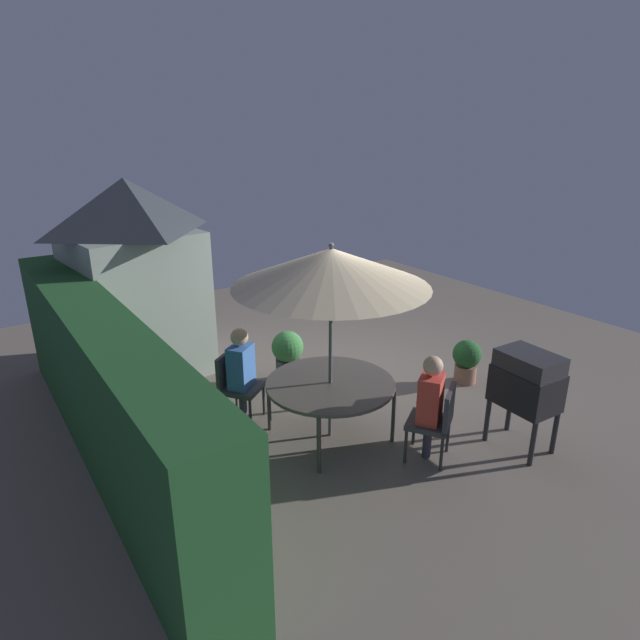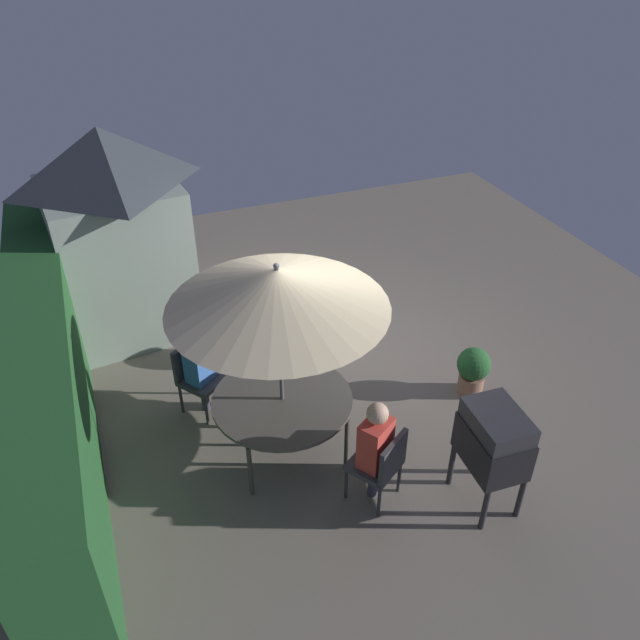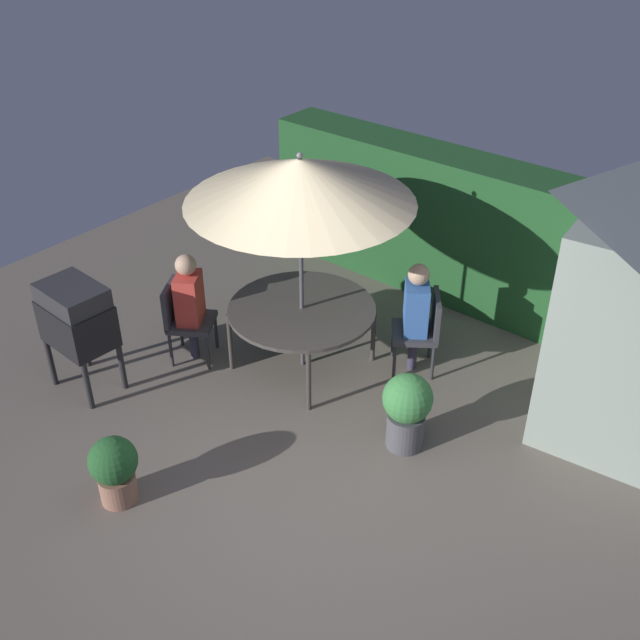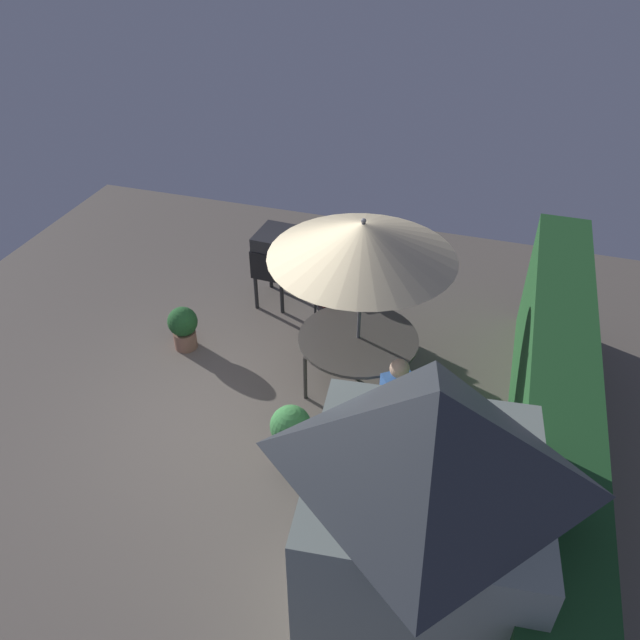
# 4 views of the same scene
# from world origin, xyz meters

# --- Properties ---
(ground_plane) EXTENTS (11.00, 11.00, 0.00)m
(ground_plane) POSITION_xyz_m (0.00, 0.00, 0.00)
(ground_plane) COLOR #6B6056
(hedge_backdrop) EXTENTS (6.17, 0.65, 1.77)m
(hedge_backdrop) POSITION_xyz_m (0.00, 3.50, 0.89)
(hedge_backdrop) COLOR #1E4C23
(hedge_backdrop) RESTS_ON ground
(garden_shed) EXTENTS (1.90, 1.95, 2.92)m
(garden_shed) POSITION_xyz_m (2.11, 2.47, 1.49)
(garden_shed) COLOR gray
(garden_shed) RESTS_ON ground
(patio_table) EXTENTS (1.54, 1.54, 0.72)m
(patio_table) POSITION_xyz_m (-1.03, 1.20, 0.68)
(patio_table) COLOR #47423D
(patio_table) RESTS_ON ground
(patio_umbrella) EXTENTS (2.23, 2.23, 2.40)m
(patio_umbrella) POSITION_xyz_m (-1.03, 1.20, 2.12)
(patio_umbrella) COLOR #4C4C51
(patio_umbrella) RESTS_ON ground
(bbq_grill) EXTENTS (0.73, 0.54, 1.20)m
(bbq_grill) POSITION_xyz_m (-2.50, -0.49, 0.85)
(bbq_grill) COLOR black
(bbq_grill) RESTS_ON ground
(chair_near_shed) EXTENTS (0.64, 0.64, 0.90)m
(chair_near_shed) POSITION_xyz_m (-2.11, 0.51, 0.52)
(chair_near_shed) COLOR #38383D
(chair_near_shed) RESTS_ON ground
(chair_far_side) EXTENTS (0.65, 0.65, 0.90)m
(chair_far_side) POSITION_xyz_m (-0.01, 1.95, 0.52)
(chair_far_side) COLOR #38383D
(chair_far_side) RESTS_ON ground
(potted_plant_by_shed) EXTENTS (0.42, 0.42, 0.66)m
(potted_plant_by_shed) POSITION_xyz_m (-0.99, -1.30, 0.36)
(potted_plant_by_shed) COLOR #936651
(potted_plant_by_shed) RESTS_ON ground
(potted_plant_by_grill) EXTENTS (0.47, 0.47, 0.79)m
(potted_plant_by_grill) POSITION_xyz_m (0.54, 0.84, 0.44)
(potted_plant_by_grill) COLOR #4C4C51
(potted_plant_by_grill) RESTS_ON ground
(person_in_red) EXTENTS (0.39, 0.42, 1.26)m
(person_in_red) POSITION_xyz_m (-2.03, 0.56, 0.78)
(person_in_red) COLOR #CC3D33
(person_in_red) RESTS_ON ground
(person_in_blue) EXTENTS (0.39, 0.42, 1.26)m
(person_in_blue) POSITION_xyz_m (-0.08, 1.90, 0.78)
(person_in_blue) COLOR #3866B2
(person_in_blue) RESTS_ON ground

